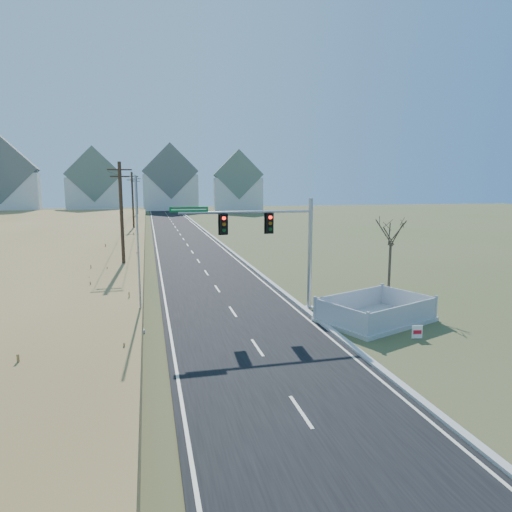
{
  "coord_description": "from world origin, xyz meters",
  "views": [
    {
      "loc": [
        -4.6,
        -21.06,
        7.33
      ],
      "look_at": [
        1.17,
        3.16,
        3.4
      ],
      "focal_mm": 32.0,
      "sensor_mm": 36.0,
      "label": 1
    }
  ],
  "objects_px": {
    "fence_enclosure": "(375,317)",
    "flagpole": "(139,272)",
    "bare_tree": "(391,230)",
    "traffic_signal_mast": "(280,242)",
    "open_sign": "(417,332)"
  },
  "relations": [
    {
      "from": "fence_enclosure",
      "to": "flagpole",
      "type": "xyz_separation_m",
      "value": [
        -12.26,
        0.97,
        2.83
      ]
    },
    {
      "from": "fence_enclosure",
      "to": "bare_tree",
      "type": "distance_m",
      "value": 6.69
    },
    {
      "from": "fence_enclosure",
      "to": "bare_tree",
      "type": "relative_size",
      "value": 1.22
    },
    {
      "from": "traffic_signal_mast",
      "to": "flagpole",
      "type": "bearing_deg",
      "value": -165.32
    },
    {
      "from": "traffic_signal_mast",
      "to": "bare_tree",
      "type": "relative_size",
      "value": 1.48
    },
    {
      "from": "flagpole",
      "to": "bare_tree",
      "type": "distance_m",
      "value": 15.76
    },
    {
      "from": "open_sign",
      "to": "bare_tree",
      "type": "xyz_separation_m",
      "value": [
        2.51,
        7.16,
        4.15
      ]
    },
    {
      "from": "traffic_signal_mast",
      "to": "open_sign",
      "type": "bearing_deg",
      "value": -50.19
    },
    {
      "from": "fence_enclosure",
      "to": "open_sign",
      "type": "relative_size",
      "value": 10.75
    },
    {
      "from": "traffic_signal_mast",
      "to": "open_sign",
      "type": "distance_m",
      "value": 8.77
    },
    {
      "from": "traffic_signal_mast",
      "to": "bare_tree",
      "type": "bearing_deg",
      "value": 7.92
    },
    {
      "from": "flagpole",
      "to": "traffic_signal_mast",
      "type": "bearing_deg",
      "value": 14.98
    },
    {
      "from": "open_sign",
      "to": "fence_enclosure",
      "type": "bearing_deg",
      "value": 110.27
    },
    {
      "from": "fence_enclosure",
      "to": "flagpole",
      "type": "relative_size",
      "value": 0.88
    },
    {
      "from": "bare_tree",
      "to": "traffic_signal_mast",
      "type": "bearing_deg",
      "value": -171.78
    }
  ]
}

